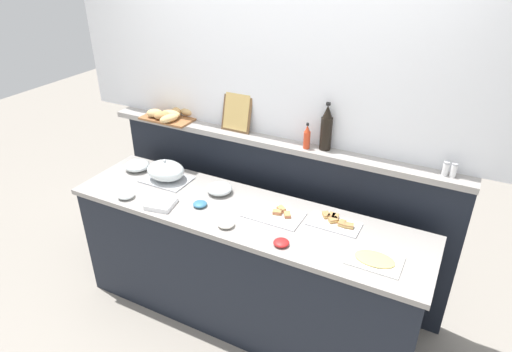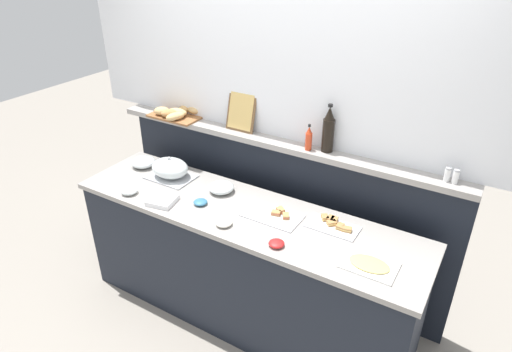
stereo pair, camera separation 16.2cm
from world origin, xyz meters
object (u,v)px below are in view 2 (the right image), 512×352
Objects in this scene: glass_bowl_large at (221,188)px; wine_bottle_dark at (328,130)px; condiment_bowl_red at (200,202)px; framed_picture at (241,110)px; napkin_stack at (163,200)px; sandwich_platter_rear at (333,225)px; sandwich_platter_side at (274,215)px; hot_sauce_bottle at (309,139)px; cold_cuts_platter at (369,265)px; serving_cloche at (170,169)px; condiment_bowl_teal at (224,222)px; glass_bowl_medium at (129,191)px; glass_bowl_small at (143,162)px; condiment_bowl_cream at (277,243)px; bread_basket at (177,113)px; salt_shaker at (447,174)px; pepper_shaker at (456,176)px.

wine_bottle_dark is (0.63, 0.30, 0.46)m from glass_bowl_large.
framed_picture is (-0.01, 0.53, 0.47)m from condiment_bowl_red.
framed_picture reaches higher than napkin_stack.
wine_bottle_dark is at bearing 123.61° from sandwich_platter_rear.
hot_sauce_bottle reaches higher than sandwich_platter_side.
cold_cuts_platter is at bearing -1.45° from condiment_bowl_red.
serving_cloche reaches higher than condiment_bowl_teal.
glass_bowl_large reaches higher than glass_bowl_medium.
glass_bowl_small reaches higher than sandwich_platter_side.
wine_bottle_dark is at bearing 21.50° from hot_sauce_bottle.
condiment_bowl_red is at bearing -23.74° from serving_cloche.
condiment_bowl_cream is at bearing -28.54° from glass_bowl_large.
glass_bowl_small is at bearing -119.53° from bread_basket.
glass_bowl_small is 0.46m from bread_basket.
cold_cuts_platter is 0.94× the size of wine_bottle_dark.
sandwich_platter_rear is 3.69× the size of salt_shaker.
glass_bowl_medium is (-0.53, -0.35, -0.01)m from glass_bowl_large.
bread_basket is (-0.05, 0.62, 0.36)m from glass_bowl_medium.
glass_bowl_large reaches higher than condiment_bowl_teal.
bread_basket is at bearing 163.54° from cold_cuts_platter.
salt_shaker is at bearing -1.60° from wine_bottle_dark.
pepper_shaker is (1.94, 0.63, 0.37)m from glass_bowl_medium.
sandwich_platter_rear reaches higher than condiment_bowl_red.
wine_bottle_dark is at bearing 25.81° from glass_bowl_large.
napkin_stack is 0.58× the size of framed_picture.
hot_sauce_bottle reaches higher than bread_basket.
wine_bottle_dark reaches higher than hot_sauce_bottle.
glass_bowl_large is 0.63m from glass_bowl_medium.
glass_bowl_small is (-1.19, 0.08, 0.02)m from sandwich_platter_side.
sandwich_platter_rear is 1.13m from napkin_stack.
sandwich_platter_rear is 1.84× the size of glass_bowl_large.
condiment_bowl_cream is 1.00× the size of condiment_bowl_red.
glass_bowl_small is 0.58× the size of wine_bottle_dark.
glass_bowl_small is 2.11× the size of salt_shaker.
hot_sauce_bottle is (0.54, 0.47, 0.41)m from condiment_bowl_red.
salt_shaker is at bearing 7.49° from glass_bowl_small.
bread_basket is (-1.04, 0.35, 0.37)m from sandwich_platter_side.
hot_sauce_bottle reaches higher than condiment_bowl_red.
cold_cuts_platter is at bearing -38.08° from sandwich_platter_rear.
sandwich_platter_rear reaches higher than cold_cuts_platter.
condiment_bowl_teal is at bearing -115.28° from hot_sauce_bottle.
pepper_shaker reaches higher than sandwich_platter_rear.
serving_cloche is at bearing 172.41° from cold_cuts_platter.
salt_shaker is at bearing 28.32° from condiment_bowl_teal.
condiment_bowl_cream is 0.66m from condiment_bowl_red.
framed_picture is (-0.65, 0.66, 0.47)m from condiment_bowl_cream.
sandwich_platter_rear and condiment_bowl_teal have the same top height.
framed_picture is at bearing 5.05° from bread_basket.
sandwich_platter_rear is at bearing 29.45° from condiment_bowl_teal.
salt_shaker reaches higher than condiment_bowl_cream.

